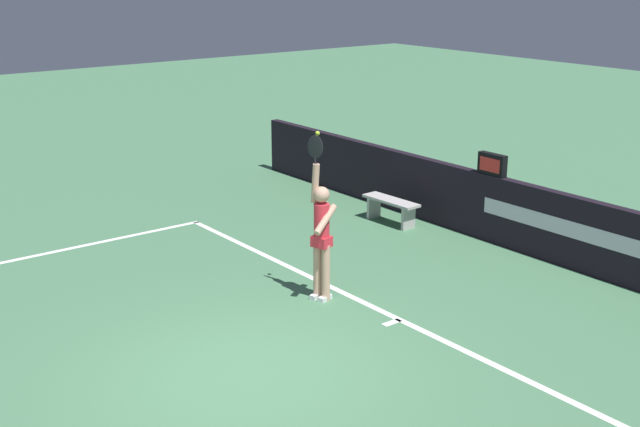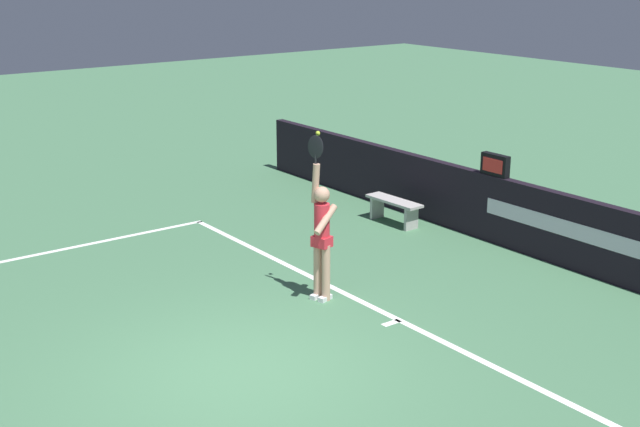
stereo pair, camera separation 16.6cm
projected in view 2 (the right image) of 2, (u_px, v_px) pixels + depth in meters
The scene contains 7 objects.
ground_plane at pixel (243, 372), 10.39m from camera, with size 60.00×60.00×0.00m, color #447350.
court_lines at pixel (230, 376), 10.28m from camera, with size 11.72×5.73×0.00m.
back_wall at pixel (567, 231), 13.81m from camera, with size 16.82×0.19×1.22m.
speed_display at pixel (495, 165), 14.82m from camera, with size 0.57×0.14×0.39m.
tennis_player at pixel (321, 233), 12.33m from camera, with size 0.52×0.49×2.51m.
tennis_ball at pixel (318, 133), 12.05m from camera, with size 0.07×0.07×0.07m.
courtside_bench_near at pixel (394, 206), 16.11m from camera, with size 1.26×0.40×0.48m.
Camera 2 is at (8.07, -4.85, 4.90)m, focal length 47.19 mm.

